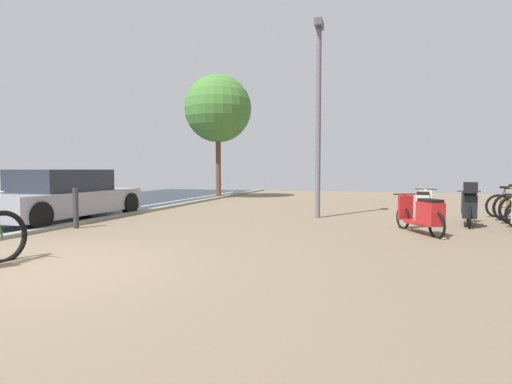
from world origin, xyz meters
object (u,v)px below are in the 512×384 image
(bicycle_rack_07, at_px, (511,206))
(lamp_post, at_px, (318,109))
(scooter_near, at_px, (423,215))
(bollard_far, at_px, (76,208))
(parked_car_near, at_px, (65,196))
(scooter_mid, at_px, (469,206))
(street_tree, at_px, (218,109))
(scooter_far, at_px, (423,206))

(bicycle_rack_07, xyz_separation_m, lamp_post, (-5.04, -1.51, 2.61))
(scooter_near, xyz_separation_m, bollard_far, (-7.33, -1.30, 0.05))
(scooter_near, height_order, parked_car_near, parked_car_near)
(lamp_post, bearing_deg, scooter_mid, -9.93)
(bicycle_rack_07, bearing_deg, street_tree, 155.21)
(scooter_far, bearing_deg, street_tree, 140.01)
(parked_car_near, relative_size, bollard_far, 4.83)
(lamp_post, bearing_deg, scooter_near, -42.00)
(scooter_mid, bearing_deg, scooter_near, -126.48)
(bicycle_rack_07, relative_size, bollard_far, 1.40)
(scooter_far, xyz_separation_m, parked_car_near, (-8.83, -1.95, 0.20))
(bollard_far, bearing_deg, parked_car_near, 139.15)
(scooter_near, height_order, scooter_far, scooter_far)
(bicycle_rack_07, relative_size, parked_car_near, 0.29)
(scooter_near, bearing_deg, scooter_far, 83.82)
(bicycle_rack_07, relative_size, street_tree, 0.23)
(scooter_near, xyz_separation_m, scooter_mid, (1.15, 1.56, 0.08))
(scooter_mid, height_order, parked_car_near, parked_car_near)
(scooter_far, height_order, bollard_far, bollard_far)
(scooter_mid, relative_size, street_tree, 0.31)
(scooter_mid, relative_size, lamp_post, 0.33)
(scooter_near, bearing_deg, lamp_post, 138.00)
(bicycle_rack_07, relative_size, scooter_near, 0.77)
(scooter_mid, xyz_separation_m, scooter_far, (-0.96, 0.22, -0.06))
(scooter_far, bearing_deg, scooter_mid, -13.15)
(scooter_mid, xyz_separation_m, parked_car_near, (-9.79, -1.73, 0.14))
(scooter_far, height_order, parked_car_near, parked_car_near)
(scooter_near, xyz_separation_m, scooter_far, (0.19, 1.79, 0.02))
(bicycle_rack_07, height_order, scooter_far, bicycle_rack_07)
(street_tree, xyz_separation_m, bollard_far, (0.52, -9.83, -3.60))
(scooter_far, distance_m, lamp_post, 3.66)
(bicycle_rack_07, xyz_separation_m, bollard_far, (-9.94, -5.00, 0.12))
(scooter_mid, bearing_deg, street_tree, 142.25)
(parked_car_near, bearing_deg, street_tree, 84.79)
(scooter_far, bearing_deg, scooter_near, -96.18)
(scooter_near, height_order, street_tree, street_tree)
(parked_car_near, distance_m, street_tree, 9.39)
(scooter_near, bearing_deg, parked_car_near, -178.89)
(bicycle_rack_07, height_order, parked_car_near, parked_car_near)
(parked_car_near, bearing_deg, bicycle_rack_07, 18.97)
(lamp_post, bearing_deg, bollard_far, -144.54)
(bicycle_rack_07, bearing_deg, scooter_mid, -124.26)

